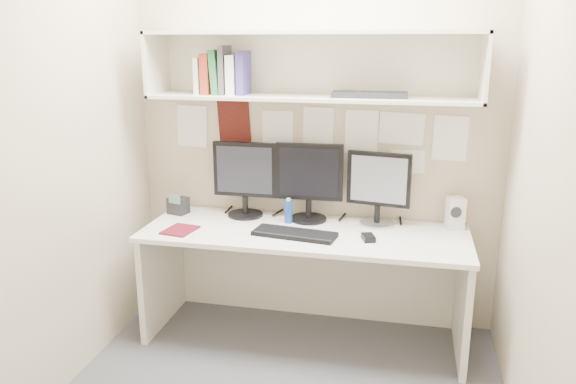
% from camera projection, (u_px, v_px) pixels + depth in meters
% --- Properties ---
extents(wall_back, '(2.40, 0.02, 2.60)m').
position_uv_depth(wall_back, '(315.00, 130.00, 3.65)').
color(wall_back, '#B8A88C').
rests_on(wall_back, ground).
extents(wall_front, '(2.40, 0.02, 2.60)m').
position_uv_depth(wall_front, '(209.00, 228.00, 1.76)').
color(wall_front, '#B8A88C').
rests_on(wall_front, ground).
extents(wall_left, '(0.02, 2.00, 2.60)m').
position_uv_depth(wall_left, '(59.00, 152.00, 2.95)').
color(wall_left, '#B8A88C').
rests_on(wall_left, ground).
extents(wall_right, '(0.02, 2.00, 2.60)m').
position_uv_depth(wall_right, '(547.00, 175.00, 2.46)').
color(wall_right, '#B8A88C').
rests_on(wall_right, ground).
extents(desk, '(2.00, 0.70, 0.73)m').
position_uv_depth(desk, '(304.00, 285.00, 3.57)').
color(desk, white).
rests_on(desk, floor).
extents(overhead_hutch, '(2.00, 0.38, 0.40)m').
position_uv_depth(overhead_hutch, '(312.00, 65.00, 3.41)').
color(overhead_hutch, beige).
rests_on(overhead_hutch, wall_back).
extents(pinned_papers, '(1.92, 0.01, 0.48)m').
position_uv_depth(pinned_papers, '(315.00, 138.00, 3.66)').
color(pinned_papers, white).
rests_on(pinned_papers, wall_back).
extents(monitor_left, '(0.43, 0.23, 0.50)m').
position_uv_depth(monitor_left, '(245.00, 177.00, 3.70)').
color(monitor_left, black).
rests_on(monitor_left, desk).
extents(monitor_center, '(0.43, 0.24, 0.50)m').
position_uv_depth(monitor_center, '(309.00, 179.00, 3.61)').
color(monitor_center, black).
rests_on(monitor_center, desk).
extents(monitor_right, '(0.40, 0.22, 0.47)m').
position_uv_depth(monitor_right, '(378.00, 186.00, 3.52)').
color(monitor_right, '#A5A5AA').
rests_on(monitor_right, desk).
extents(keyboard, '(0.52, 0.24, 0.02)m').
position_uv_depth(keyboard, '(295.00, 234.00, 3.37)').
color(keyboard, black).
rests_on(keyboard, desk).
extents(mouse, '(0.10, 0.12, 0.03)m').
position_uv_depth(mouse, '(368.00, 238.00, 3.30)').
color(mouse, black).
rests_on(mouse, desk).
extents(speaker, '(0.12, 0.12, 0.20)m').
position_uv_depth(speaker, '(455.00, 213.00, 3.48)').
color(speaker, silver).
rests_on(speaker, desk).
extents(blue_bottle, '(0.05, 0.05, 0.16)m').
position_uv_depth(blue_bottle, '(288.00, 211.00, 3.60)').
color(blue_bottle, navy).
rests_on(blue_bottle, desk).
extents(maroon_notebook, '(0.20, 0.23, 0.01)m').
position_uv_depth(maroon_notebook, '(180.00, 230.00, 3.46)').
color(maroon_notebook, '#580F1C').
rests_on(maroon_notebook, desk).
extents(desk_phone, '(0.14, 0.14, 0.15)m').
position_uv_depth(desk_phone, '(178.00, 205.00, 3.79)').
color(desk_phone, black).
rests_on(desk_phone, desk).
extents(book_stack, '(0.32, 0.18, 0.30)m').
position_uv_depth(book_stack, '(223.00, 73.00, 3.49)').
color(book_stack, silver).
rests_on(book_stack, overhead_hutch).
extents(hutch_tray, '(0.45, 0.18, 0.03)m').
position_uv_depth(hutch_tray, '(369.00, 95.00, 3.32)').
color(hutch_tray, black).
rests_on(hutch_tray, overhead_hutch).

